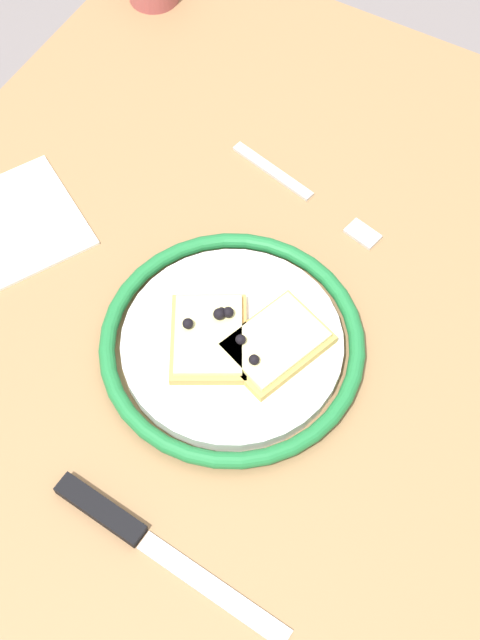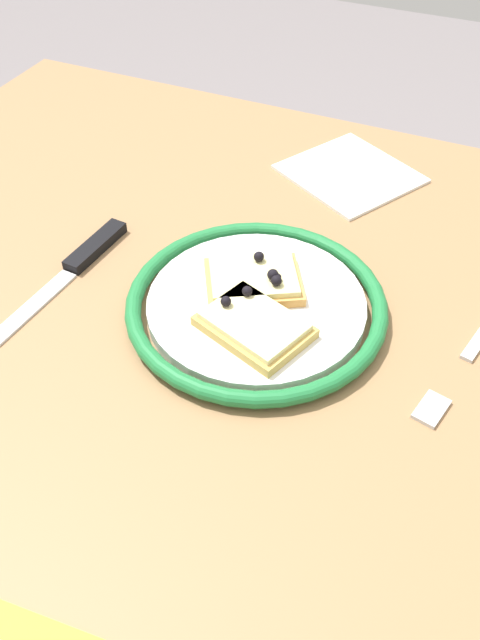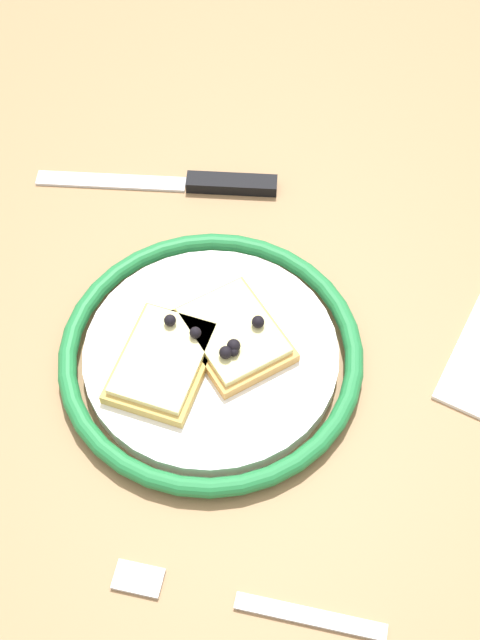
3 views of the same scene
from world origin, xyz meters
name	(u,v)px [view 1 (image 1 of 3)]	position (x,y,z in m)	size (l,w,h in m)	color
ground_plane	(219,563)	(0.00, 0.00, 0.00)	(6.00, 6.00, 0.00)	slate
dining_table	(206,401)	(0.00, 0.00, 0.66)	(1.06, 0.79, 0.76)	#936D47
plate	(232,343)	(-0.02, 0.02, 0.77)	(0.26, 0.26, 0.02)	white
pizza_slice_near	(206,335)	(-0.01, 0.00, 0.78)	(0.12, 0.11, 0.03)	tan
pizza_slice_far	(275,343)	(-0.04, 0.06, 0.78)	(0.12, 0.10, 0.03)	tan
knife	(131,531)	(0.18, 0.03, 0.77)	(0.04, 0.24, 0.01)	silver
fork	(305,194)	(-0.23, -0.01, 0.76)	(0.06, 0.20, 0.00)	#BCBCBC
napkin	(9,226)	(-0.03, -0.26, 0.76)	(0.15, 0.14, 0.00)	white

